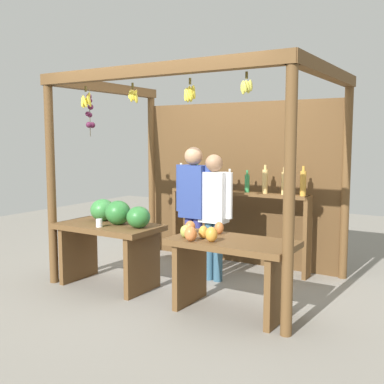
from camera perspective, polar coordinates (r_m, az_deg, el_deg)
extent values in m
plane|color=gray|center=(5.67, 1.04, -10.68)|extent=(12.00, 12.00, 0.00)
cylinder|color=brown|center=(5.60, -16.83, 1.32)|extent=(0.10, 0.10, 2.40)
cylinder|color=brown|center=(3.96, 11.78, -0.62)|extent=(0.10, 0.10, 2.40)
cylinder|color=brown|center=(7.03, -4.94, 2.60)|extent=(0.10, 0.10, 2.40)
cylinder|color=brown|center=(5.81, 18.30, 1.45)|extent=(0.10, 0.10, 2.40)
cube|color=brown|center=(4.65, -5.18, 14.60)|extent=(2.95, 0.12, 0.12)
cube|color=brown|center=(6.30, -10.43, 12.42)|extent=(0.12, 2.04, 0.12)
cube|color=brown|center=(4.90, 16.08, 13.98)|extent=(0.12, 2.04, 0.12)
cube|color=#52381E|center=(6.32, 5.63, 1.05)|extent=(2.85, 0.04, 2.16)
cylinder|color=brown|center=(4.18, 6.69, 13.99)|extent=(0.02, 0.02, 0.06)
ellipsoid|color=#D1CC4C|center=(4.15, 7.15, 12.79)|extent=(0.04, 0.06, 0.11)
ellipsoid|color=#D1CC4C|center=(4.17, 6.99, 12.64)|extent=(0.05, 0.05, 0.11)
ellipsoid|color=#D1CC4C|center=(4.20, 7.03, 12.51)|extent=(0.07, 0.04, 0.11)
ellipsoid|color=#D1CC4C|center=(4.20, 6.68, 12.59)|extent=(0.07, 0.05, 0.11)
ellipsoid|color=#D1CC4C|center=(4.19, 6.20, 12.72)|extent=(0.04, 0.05, 0.11)
ellipsoid|color=#D1CC4C|center=(4.16, 6.29, 12.40)|extent=(0.04, 0.05, 0.11)
ellipsoid|color=#D1CC4C|center=(4.15, 6.32, 12.71)|extent=(0.07, 0.05, 0.11)
ellipsoid|color=#D1CC4C|center=(4.13, 6.50, 12.66)|extent=(0.05, 0.04, 0.11)
ellipsoid|color=#D1CC4C|center=(4.14, 6.82, 12.76)|extent=(0.06, 0.06, 0.11)
cylinder|color=brown|center=(5.40, -12.86, 12.17)|extent=(0.02, 0.02, 0.06)
ellipsoid|color=yellow|center=(5.37, -12.47, 10.82)|extent=(0.04, 0.09, 0.15)
ellipsoid|color=yellow|center=(5.41, -12.53, 11.09)|extent=(0.08, 0.05, 0.15)
ellipsoid|color=yellow|center=(5.43, -12.86, 10.66)|extent=(0.07, 0.08, 0.15)
ellipsoid|color=yellow|center=(5.40, -13.20, 10.73)|extent=(0.07, 0.08, 0.15)
ellipsoid|color=yellow|center=(5.37, -12.96, 10.74)|extent=(0.08, 0.05, 0.15)
cylinder|color=brown|center=(4.57, -0.24, 13.38)|extent=(0.02, 0.02, 0.06)
ellipsoid|color=yellow|center=(4.55, 0.18, 12.06)|extent=(0.04, 0.08, 0.14)
ellipsoid|color=yellow|center=(4.57, 0.15, 12.12)|extent=(0.07, 0.07, 0.14)
ellipsoid|color=yellow|center=(4.58, 0.01, 11.74)|extent=(0.07, 0.05, 0.14)
ellipsoid|color=yellow|center=(4.58, -0.24, 11.65)|extent=(0.08, 0.06, 0.14)
ellipsoid|color=yellow|center=(4.59, -0.56, 11.90)|extent=(0.05, 0.06, 0.14)
ellipsoid|color=yellow|center=(4.56, -0.75, 11.76)|extent=(0.06, 0.08, 0.14)
ellipsoid|color=yellow|center=(4.54, -0.65, 11.76)|extent=(0.08, 0.06, 0.14)
ellipsoid|color=yellow|center=(4.54, -0.41, 11.88)|extent=(0.09, 0.04, 0.14)
ellipsoid|color=yellow|center=(4.54, -0.13, 12.03)|extent=(0.06, 0.06, 0.14)
cylinder|color=brown|center=(5.00, -7.27, 12.75)|extent=(0.02, 0.02, 0.06)
ellipsoid|color=yellow|center=(4.96, -6.84, 11.35)|extent=(0.04, 0.06, 0.12)
ellipsoid|color=yellow|center=(4.99, -6.95, 11.55)|extent=(0.07, 0.07, 0.12)
ellipsoid|color=yellow|center=(5.03, -7.00, 11.70)|extent=(0.08, 0.04, 0.12)
ellipsoid|color=yellow|center=(5.01, -7.35, 11.65)|extent=(0.06, 0.07, 0.12)
ellipsoid|color=yellow|center=(5.00, -7.57, 11.74)|extent=(0.05, 0.08, 0.12)
ellipsoid|color=yellow|center=(4.97, -7.46, 11.47)|extent=(0.05, 0.04, 0.12)
ellipsoid|color=yellow|center=(4.97, -7.23, 11.65)|extent=(0.05, 0.05, 0.12)
cylinder|color=#4C422D|center=(5.72, -12.38, 9.41)|extent=(0.01, 0.01, 0.55)
sphere|color=#511938|center=(5.77, -12.48, 11.32)|extent=(0.07, 0.07, 0.07)
sphere|color=#47142D|center=(5.72, -12.40, 10.85)|extent=(0.06, 0.06, 0.06)
sphere|color=#511938|center=(5.73, -12.28, 10.11)|extent=(0.07, 0.07, 0.07)
sphere|color=#511938|center=(5.72, -12.62, 9.29)|extent=(0.06, 0.06, 0.06)
sphere|color=#511938|center=(5.72, -12.37, 9.17)|extent=(0.06, 0.06, 0.06)
sphere|color=#511938|center=(5.68, -12.47, 8.01)|extent=(0.07, 0.07, 0.07)
sphere|color=#47142D|center=(5.70, -12.08, 8.00)|extent=(0.07, 0.07, 0.07)
cube|color=brown|center=(5.39, -10.16, -4.21)|extent=(1.20, 0.64, 0.06)
cube|color=brown|center=(5.79, -13.66, -7.17)|extent=(0.06, 0.58, 0.66)
cube|color=brown|center=(5.17, -6.06, -8.67)|extent=(0.06, 0.58, 0.66)
ellipsoid|color=#2D7533|center=(5.10, -6.56, -3.08)|extent=(0.35, 0.35, 0.24)
ellipsoid|color=#38843D|center=(5.61, -10.85, -2.16)|extent=(0.38, 0.38, 0.26)
ellipsoid|color=#2D7533|center=(5.32, -9.02, -2.50)|extent=(0.39, 0.39, 0.27)
cylinder|color=white|center=(5.23, -11.27, -3.73)|extent=(0.07, 0.07, 0.09)
cube|color=brown|center=(4.52, 4.96, -6.23)|extent=(1.20, 0.64, 0.06)
cube|color=brown|center=(4.83, -0.24, -9.72)|extent=(0.06, 0.58, 0.66)
cube|color=brown|center=(4.43, 10.58, -11.39)|extent=(0.06, 0.58, 0.66)
ellipsoid|color=gold|center=(4.55, 1.39, -4.91)|extent=(0.10, 0.10, 0.13)
ellipsoid|color=#CC7038|center=(4.77, 3.33, -4.39)|extent=(0.11, 0.11, 0.12)
ellipsoid|color=gold|center=(4.40, 2.39, -5.19)|extent=(0.16, 0.16, 0.14)
ellipsoid|color=#CC7038|center=(4.43, -0.16, -5.13)|extent=(0.17, 0.17, 0.14)
ellipsoid|color=#A8B24C|center=(4.58, -0.80, -4.83)|extent=(0.14, 0.14, 0.12)
ellipsoid|color=#CC7038|center=(4.80, -0.22, -4.29)|extent=(0.15, 0.15, 0.13)
cube|color=brown|center=(6.57, -1.73, -3.81)|extent=(0.05, 0.20, 1.00)
cube|color=brown|center=(5.78, 13.89, -5.44)|extent=(0.05, 0.20, 1.00)
cube|color=brown|center=(6.04, 5.62, -0.14)|extent=(1.85, 0.22, 0.04)
cylinder|color=silver|center=(6.45, -1.33, 1.77)|extent=(0.07, 0.07, 0.29)
cylinder|color=silver|center=(6.44, -1.33, 3.30)|extent=(0.03, 0.03, 0.06)
cylinder|color=#338C4C|center=(6.32, 0.62, 1.68)|extent=(0.06, 0.06, 0.29)
cylinder|color=#338C4C|center=(6.30, 0.63, 3.25)|extent=(0.03, 0.03, 0.06)
cylinder|color=#338C4C|center=(6.20, 2.49, 1.46)|extent=(0.07, 0.07, 0.26)
cylinder|color=#338C4C|center=(6.19, 2.50, 2.95)|extent=(0.03, 0.03, 0.06)
cylinder|color=silver|center=(6.08, 4.63, 1.19)|extent=(0.07, 0.07, 0.23)
cylinder|color=silver|center=(6.07, 4.65, 2.56)|extent=(0.03, 0.03, 0.06)
cylinder|color=#338C4C|center=(5.97, 6.74, 1.04)|extent=(0.06, 0.06, 0.22)
cylinder|color=#338C4C|center=(5.96, 6.76, 2.39)|extent=(0.03, 0.03, 0.06)
cylinder|color=#D8B266|center=(5.87, 8.91, 1.27)|extent=(0.07, 0.07, 0.30)
cylinder|color=#D8B266|center=(5.86, 8.94, 3.01)|extent=(0.03, 0.03, 0.06)
cylinder|color=#D8B266|center=(5.78, 11.15, 1.03)|extent=(0.06, 0.06, 0.27)
cylinder|color=#D8B266|center=(5.77, 11.19, 2.68)|extent=(0.03, 0.03, 0.06)
cylinder|color=gold|center=(5.70, 13.41, 1.01)|extent=(0.07, 0.07, 0.30)
cylinder|color=gold|center=(5.69, 13.46, 2.81)|extent=(0.03, 0.03, 0.06)
cylinder|color=navy|center=(5.71, -0.33, -6.72)|extent=(0.11, 0.11, 0.74)
cylinder|color=navy|center=(5.65, 0.71, -6.86)|extent=(0.11, 0.11, 0.74)
cube|color=#2D428C|center=(5.56, 0.19, 0.08)|extent=(0.32, 0.19, 0.63)
cylinder|color=#2D428C|center=(5.66, -1.54, 0.52)|extent=(0.08, 0.08, 0.56)
cylinder|color=#2D428C|center=(5.46, 1.98, 0.28)|extent=(0.08, 0.08, 0.56)
sphere|color=tan|center=(5.53, 0.19, 4.41)|extent=(0.21, 0.21, 0.21)
cylinder|color=#335B73|center=(5.61, 2.11, -7.17)|extent=(0.11, 0.11, 0.70)
cylinder|color=#335B73|center=(5.55, 3.19, -7.32)|extent=(0.11, 0.11, 0.70)
cube|color=white|center=(5.46, 2.68, -0.63)|extent=(0.32, 0.19, 0.59)
cylinder|color=white|center=(5.56, 0.88, -0.19)|extent=(0.08, 0.08, 0.53)
cylinder|color=white|center=(5.36, 4.56, -0.46)|extent=(0.08, 0.08, 0.53)
sphere|color=#997051|center=(5.43, 2.71, 3.54)|extent=(0.20, 0.20, 0.20)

